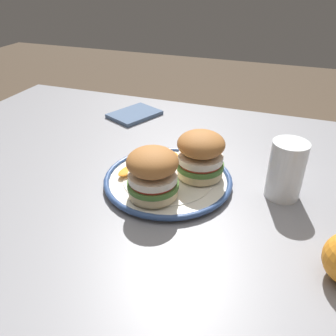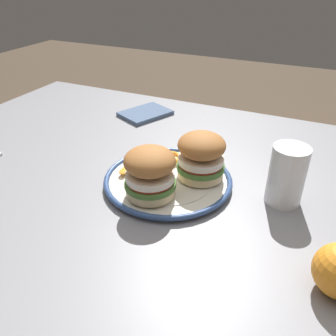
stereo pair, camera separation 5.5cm
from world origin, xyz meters
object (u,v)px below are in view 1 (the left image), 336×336
at_px(dinner_plate, 168,180).
at_px(sandwich_half_right, 153,172).
at_px(drinking_glass, 285,174).
at_px(sandwich_half_left, 201,154).
at_px(dining_table, 173,208).

height_order(dinner_plate, sandwich_half_right, sandwich_half_right).
height_order(sandwich_half_right, drinking_glass, drinking_glass).
bearing_deg(sandwich_half_left, sandwich_half_right, -123.03).
xyz_separation_m(dinner_plate, sandwich_half_right, (-0.01, -0.07, 0.06)).
bearing_deg(sandwich_half_right, sandwich_half_left, 56.97).
distance_m(dinner_plate, sandwich_half_right, 0.09).
relative_size(dining_table, sandwich_half_right, 10.21).
distance_m(dining_table, drinking_glass, 0.27).
relative_size(dinner_plate, drinking_glass, 2.28).
bearing_deg(drinking_glass, dining_table, -175.43).
distance_m(dining_table, sandwich_half_right, 0.18).
xyz_separation_m(dinner_plate, sandwich_half_left, (0.06, 0.03, 0.06)).
bearing_deg(sandwich_half_left, dining_table, -167.46).
relative_size(sandwich_half_right, drinking_glass, 1.17).
xyz_separation_m(sandwich_half_right, drinking_glass, (0.24, 0.11, -0.02)).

